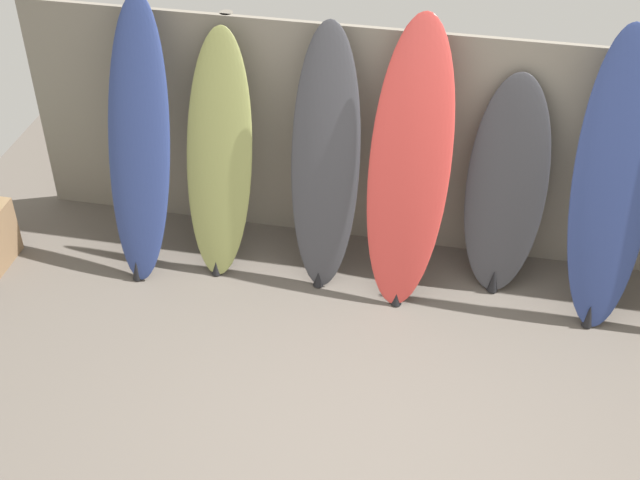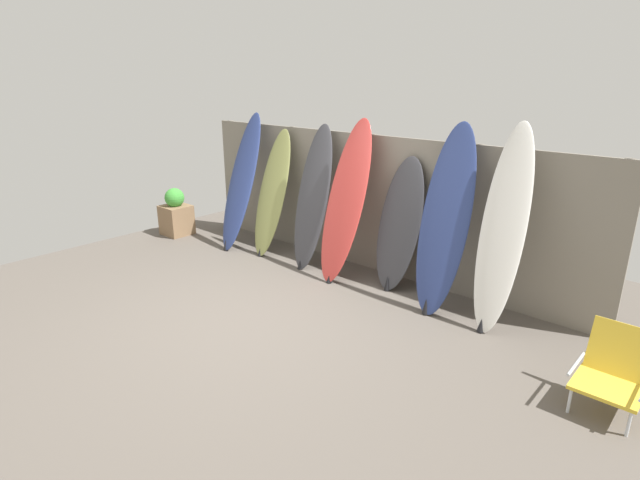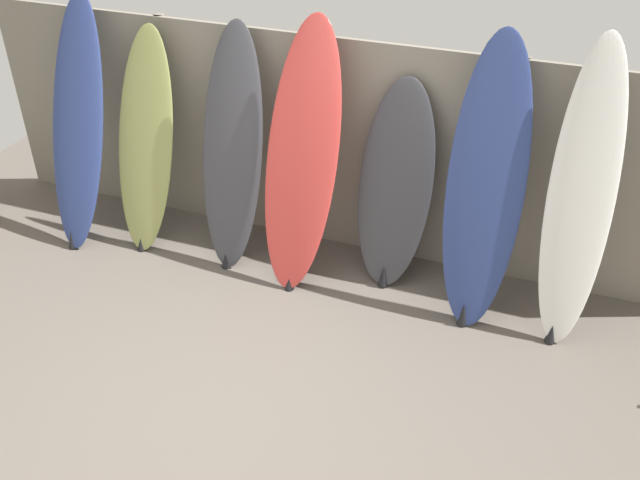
{
  "view_description": "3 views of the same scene",
  "coord_description": "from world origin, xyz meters",
  "px_view_note": "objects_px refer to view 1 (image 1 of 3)",
  "views": [
    {
      "loc": [
        0.41,
        -3.71,
        4.37
      ],
      "look_at": [
        -0.47,
        0.61,
        0.98
      ],
      "focal_mm": 50.0,
      "sensor_mm": 36.0,
      "label": 1
    },
    {
      "loc": [
        3.79,
        -3.24,
        2.53
      ],
      "look_at": [
        0.17,
        0.83,
        0.71
      ],
      "focal_mm": 28.0,
      "sensor_mm": 36.0,
      "label": 2
    },
    {
      "loc": [
        1.75,
        -2.91,
        3.48
      ],
      "look_at": [
        0.47,
        0.58,
        0.98
      ],
      "focal_mm": 40.0,
      "sensor_mm": 36.0,
      "label": 3
    }
  ],
  "objects_px": {
    "surfboard_olive_1": "(219,157)",
    "surfboard_red_3": "(409,167)",
    "surfboard_navy_0": "(139,143)",
    "surfboard_charcoal_4": "(506,188)",
    "surfboard_navy_5": "(612,186)",
    "surfboard_charcoal_2": "(325,161)"
  },
  "relations": [
    {
      "from": "surfboard_navy_0",
      "to": "surfboard_charcoal_2",
      "type": "relative_size",
      "value": 1.04
    },
    {
      "from": "surfboard_navy_0",
      "to": "surfboard_navy_5",
      "type": "xyz_separation_m",
      "value": [
        3.33,
        0.08,
        0.03
      ]
    },
    {
      "from": "surfboard_navy_0",
      "to": "surfboard_charcoal_2",
      "type": "distance_m",
      "value": 1.37
    },
    {
      "from": "surfboard_charcoal_4",
      "to": "surfboard_charcoal_2",
      "type": "bearing_deg",
      "value": -173.67
    },
    {
      "from": "surfboard_navy_0",
      "to": "surfboard_navy_5",
      "type": "relative_size",
      "value": 0.97
    },
    {
      "from": "surfboard_olive_1",
      "to": "surfboard_charcoal_2",
      "type": "distance_m",
      "value": 0.79
    },
    {
      "from": "surfboard_charcoal_4",
      "to": "surfboard_red_3",
      "type": "bearing_deg",
      "value": -164.36
    },
    {
      "from": "surfboard_charcoal_2",
      "to": "surfboard_navy_5",
      "type": "bearing_deg",
      "value": -0.62
    },
    {
      "from": "surfboard_olive_1",
      "to": "surfboard_charcoal_4",
      "type": "height_order",
      "value": "surfboard_olive_1"
    },
    {
      "from": "surfboard_charcoal_2",
      "to": "surfboard_charcoal_4",
      "type": "height_order",
      "value": "surfboard_charcoal_2"
    },
    {
      "from": "surfboard_charcoal_4",
      "to": "surfboard_navy_5",
      "type": "distance_m",
      "value": 0.74
    },
    {
      "from": "surfboard_navy_0",
      "to": "surfboard_navy_5",
      "type": "bearing_deg",
      "value": 1.3
    },
    {
      "from": "surfboard_navy_0",
      "to": "surfboard_olive_1",
      "type": "height_order",
      "value": "surfboard_navy_0"
    },
    {
      "from": "surfboard_olive_1",
      "to": "surfboard_charcoal_2",
      "type": "height_order",
      "value": "surfboard_charcoal_2"
    },
    {
      "from": "surfboard_navy_5",
      "to": "surfboard_red_3",
      "type": "bearing_deg",
      "value": -178.87
    },
    {
      "from": "surfboard_olive_1",
      "to": "surfboard_red_3",
      "type": "height_order",
      "value": "surfboard_red_3"
    },
    {
      "from": "surfboard_red_3",
      "to": "surfboard_navy_5",
      "type": "relative_size",
      "value": 0.98
    },
    {
      "from": "surfboard_navy_0",
      "to": "surfboard_charcoal_4",
      "type": "bearing_deg",
      "value": 5.17
    },
    {
      "from": "surfboard_charcoal_4",
      "to": "surfboard_navy_5",
      "type": "xyz_separation_m",
      "value": [
        0.68,
        -0.16,
        0.22
      ]
    },
    {
      "from": "surfboard_navy_0",
      "to": "surfboard_red_3",
      "type": "bearing_deg",
      "value": 1.41
    },
    {
      "from": "surfboard_navy_0",
      "to": "surfboard_red_3",
      "type": "xyz_separation_m",
      "value": [
        1.97,
        0.05,
        0.02
      ]
    },
    {
      "from": "surfboard_navy_0",
      "to": "surfboard_charcoal_4",
      "type": "relative_size",
      "value": 1.24
    }
  ]
}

